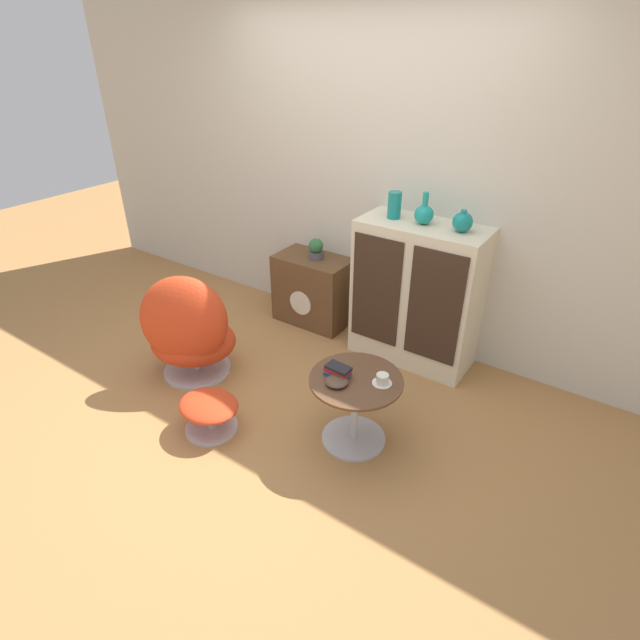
# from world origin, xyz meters

# --- Properties ---
(ground_plane) EXTENTS (12.00, 12.00, 0.00)m
(ground_plane) POSITION_xyz_m (0.00, 0.00, 0.00)
(ground_plane) COLOR #A87542
(wall_back) EXTENTS (6.40, 0.06, 2.60)m
(wall_back) POSITION_xyz_m (0.00, 1.47, 1.30)
(wall_back) COLOR beige
(wall_back) RESTS_ON ground_plane
(sideboard) EXTENTS (0.92, 0.44, 1.09)m
(sideboard) POSITION_xyz_m (0.57, 1.22, 0.55)
(sideboard) COLOR beige
(sideboard) RESTS_ON ground_plane
(tv_console) EXTENTS (0.64, 0.39, 0.60)m
(tv_console) POSITION_xyz_m (-0.40, 1.25, 0.30)
(tv_console) COLOR brown
(tv_console) RESTS_ON ground_plane
(egg_chair) EXTENTS (0.83, 0.81, 0.85)m
(egg_chair) POSITION_xyz_m (-0.66, 0.07, 0.38)
(egg_chair) COLOR #B7B7BC
(egg_chair) RESTS_ON ground_plane
(ottoman) EXTENTS (0.40, 0.34, 0.24)m
(ottoman) POSITION_xyz_m (-0.13, -0.29, 0.16)
(ottoman) COLOR #B7B7BC
(ottoman) RESTS_ON ground_plane
(coffee_table) EXTENTS (0.56, 0.56, 0.48)m
(coffee_table) POSITION_xyz_m (0.69, 0.15, 0.30)
(coffee_table) COLOR #B7B7BC
(coffee_table) RESTS_ON ground_plane
(vase_leftmost) EXTENTS (0.10, 0.10, 0.19)m
(vase_leftmost) POSITION_xyz_m (0.33, 1.23, 1.19)
(vase_leftmost) COLOR #147A75
(vase_leftmost) RESTS_ON sideboard
(vase_inner_left) EXTENTS (0.13, 0.13, 0.22)m
(vase_inner_left) POSITION_xyz_m (0.56, 1.23, 1.17)
(vase_inner_left) COLOR teal
(vase_inner_left) RESTS_ON sideboard
(vase_inner_right) EXTENTS (0.13, 0.13, 0.15)m
(vase_inner_right) POSITION_xyz_m (0.84, 1.23, 1.16)
(vase_inner_right) COLOR #147A75
(vase_inner_right) RESTS_ON sideboard
(potted_plant) EXTENTS (0.12, 0.12, 0.17)m
(potted_plant) POSITION_xyz_m (-0.37, 1.25, 0.69)
(potted_plant) COLOR #4C4C51
(potted_plant) RESTS_ON tv_console
(teacup) EXTENTS (0.12, 0.12, 0.06)m
(teacup) POSITION_xyz_m (0.84, 0.20, 0.50)
(teacup) COLOR silver
(teacup) RESTS_ON coffee_table
(book_stack) EXTENTS (0.16, 0.10, 0.07)m
(book_stack) POSITION_xyz_m (0.58, 0.12, 0.51)
(book_stack) COLOR #1E478C
(book_stack) RESTS_ON coffee_table
(bowl) EXTENTS (0.14, 0.14, 0.04)m
(bowl) POSITION_xyz_m (0.62, 0.05, 0.50)
(bowl) COLOR #4C3828
(bowl) RESTS_ON coffee_table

